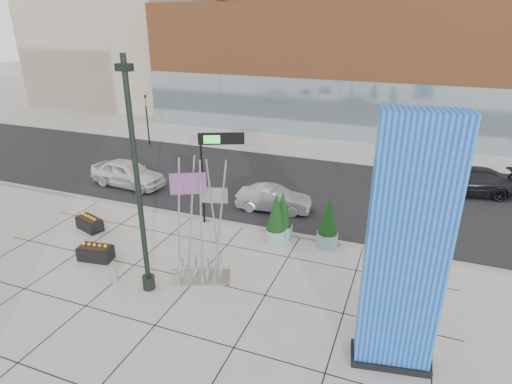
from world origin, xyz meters
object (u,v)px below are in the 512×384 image
(lamp_post, at_px, (140,204))
(overhead_street_sign, at_px, (216,149))
(blue_pylon, at_px, (406,255))
(concrete_bollard, at_px, (113,275))
(public_art_sculpture, at_px, (201,249))
(car_silver_mid, at_px, (274,199))
(car_white_west, at_px, (128,173))

(lamp_post, relative_size, overhead_street_sign, 1.87)
(blue_pylon, height_order, concrete_bollard, blue_pylon)
(blue_pylon, xyz_separation_m, public_art_sculpture, (-7.56, 1.93, -2.44))
(blue_pylon, xyz_separation_m, lamp_post, (-9.19, 0.58, -0.17))
(overhead_street_sign, distance_m, car_silver_mid, 4.80)
(public_art_sculpture, distance_m, concrete_bollard, 3.70)
(lamp_post, xyz_separation_m, concrete_bollard, (-1.60, -0.11, -3.32))
(public_art_sculpture, relative_size, concrete_bollard, 8.30)
(public_art_sculpture, bearing_deg, car_white_west, 118.30)
(public_art_sculpture, bearing_deg, concrete_bollard, -177.89)
(overhead_street_sign, bearing_deg, lamp_post, -115.57)
(car_white_west, height_order, car_silver_mid, car_white_west)
(blue_pylon, height_order, overhead_street_sign, blue_pylon)
(car_white_west, distance_m, car_silver_mid, 9.67)
(public_art_sculpture, height_order, overhead_street_sign, public_art_sculpture)
(lamp_post, height_order, car_white_west, lamp_post)
(concrete_bollard, bearing_deg, blue_pylon, -2.51)
(car_white_west, bearing_deg, overhead_street_sign, -105.75)
(blue_pylon, relative_size, lamp_post, 0.89)
(public_art_sculpture, relative_size, car_silver_mid, 1.29)
(public_art_sculpture, relative_size, car_white_west, 1.07)
(lamp_post, bearing_deg, public_art_sculpture, 39.60)
(public_art_sculpture, height_order, concrete_bollard, public_art_sculpture)
(concrete_bollard, height_order, overhead_street_sign, overhead_street_sign)
(concrete_bollard, bearing_deg, car_silver_mid, 66.34)
(concrete_bollard, bearing_deg, overhead_street_sign, 73.75)
(blue_pylon, relative_size, concrete_bollard, 12.55)
(public_art_sculpture, xyz_separation_m, concrete_bollard, (-3.23, -1.46, -1.05))
(lamp_post, bearing_deg, blue_pylon, -3.61)
(lamp_post, distance_m, concrete_bollard, 3.69)
(lamp_post, bearing_deg, concrete_bollard, -176.13)
(blue_pylon, relative_size, car_silver_mid, 1.95)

